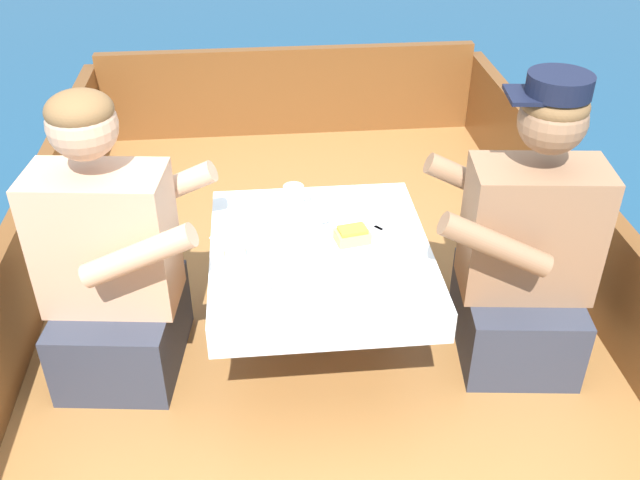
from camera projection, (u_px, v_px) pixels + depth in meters
name	position (u px, v px, depth m)	size (l,w,h in m)	color
ground_plane	(321.00, 428.00, 2.60)	(60.00, 60.00, 0.00)	navy
boat_deck	(321.00, 393.00, 2.51)	(2.07, 3.65, 0.36)	#9E6B38
gunwale_port	(1.00, 329.00, 2.22)	(0.06, 3.65, 0.40)	brown
gunwale_starboard	(621.00, 291.00, 2.38)	(0.06, 3.65, 0.40)	brown
bow_coaming	(288.00, 91.00, 3.77)	(1.95, 0.06, 0.46)	brown
cockpit_table	(320.00, 257.00, 2.25)	(0.68, 0.75, 0.42)	#B2B2B7
person_port	(113.00, 269.00, 2.18)	(0.56, 0.49, 0.95)	#333847
person_starboard	(525.00, 255.00, 2.24)	(0.55, 0.49, 0.97)	#333847
plate_sandwich	(352.00, 242.00, 2.23)	(0.19, 0.19, 0.01)	white
plate_bread	(339.00, 286.00, 2.04)	(0.20, 0.20, 0.01)	white
sandwich	(352.00, 235.00, 2.21)	(0.12, 0.09, 0.05)	tan
bowl_port_near	(280.00, 254.00, 2.14)	(0.12, 0.12, 0.04)	white
bowl_starboard_near	(418.00, 288.00, 2.00)	(0.13, 0.13, 0.04)	white
bowl_center_far	(376.00, 201.00, 2.40)	(0.15, 0.15, 0.04)	white
bowl_port_far	(243.00, 218.00, 2.31)	(0.13, 0.13, 0.04)	white
coffee_cup_port	(294.00, 195.00, 2.41)	(0.10, 0.07, 0.07)	white
coffee_cup_starboard	(253.00, 284.00, 2.01)	(0.10, 0.07, 0.05)	white
coffee_cup_center	(309.00, 219.00, 2.30)	(0.11, 0.08, 0.05)	white
tin_can	(235.00, 252.00, 2.14)	(0.07, 0.07, 0.05)	silver
utensil_fork_starboard	(390.00, 234.00, 2.27)	(0.12, 0.14, 0.00)	silver
utensil_spoon_starboard	(256.00, 243.00, 2.22)	(0.16, 0.08, 0.01)	silver
utensil_spoon_port	(220.00, 244.00, 2.22)	(0.09, 0.16, 0.01)	silver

